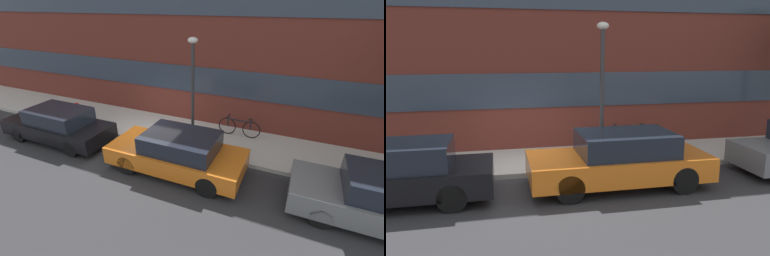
# 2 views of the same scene
# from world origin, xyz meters

# --- Properties ---
(ground_plane) EXTENTS (56.00, 56.00, 0.00)m
(ground_plane) POSITION_xyz_m (0.00, 0.00, 0.00)
(ground_plane) COLOR #2B2B2D
(sidewalk_strip) EXTENTS (28.00, 2.55, 0.14)m
(sidewalk_strip) POSITION_xyz_m (0.00, 1.27, 0.07)
(sidewalk_strip) COLOR #B2AFA8
(sidewalk_strip) RESTS_ON ground_plane
(rowhouse_facade) EXTENTS (28.00, 1.02, 9.21)m
(rowhouse_facade) POSITION_xyz_m (0.00, 2.99, 4.61)
(rowhouse_facade) COLOR maroon
(rowhouse_facade) RESTS_ON ground_plane
(parked_car_black) EXTENTS (4.39, 1.66, 1.35)m
(parked_car_black) POSITION_xyz_m (-3.01, -1.05, 0.67)
(parked_car_black) COLOR black
(parked_car_black) RESTS_ON ground_plane
(parked_car_orange) EXTENTS (4.36, 1.80, 1.35)m
(parked_car_orange) POSITION_xyz_m (2.16, -1.05, 0.68)
(parked_car_orange) COLOR #D16619
(parked_car_orange) RESTS_ON ground_plane
(fire_hydrant) EXTENTS (0.52, 0.29, 0.75)m
(fire_hydrant) POSITION_xyz_m (-3.77, 0.65, 0.52)
(fire_hydrant) COLOR red
(fire_hydrant) RESTS_ON sidewalk_strip
(bicycle) EXTENTS (1.67, 0.44, 0.81)m
(bicycle) POSITION_xyz_m (3.44, 1.85, 0.54)
(bicycle) COLOR black
(bicycle) RESTS_ON sidewalk_strip
(lamp_post) EXTENTS (0.32, 0.32, 3.88)m
(lamp_post) POSITION_xyz_m (2.08, 0.36, 2.58)
(lamp_post) COLOR #2D2D30
(lamp_post) RESTS_ON sidewalk_strip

